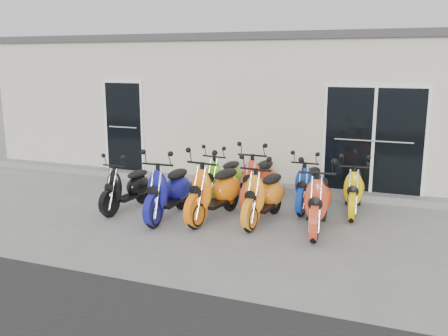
% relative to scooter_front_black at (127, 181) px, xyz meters
% --- Properties ---
extents(ground, '(80.00, 80.00, 0.00)m').
position_rel_scooter_front_black_xyz_m(ground, '(1.59, 0.33, -0.57)').
color(ground, gray).
rests_on(ground, ground).
extents(building, '(14.00, 6.00, 3.20)m').
position_rel_scooter_front_black_xyz_m(building, '(1.59, 5.53, 1.03)').
color(building, beige).
rests_on(building, ground).
extents(roof_cap, '(14.20, 6.20, 0.16)m').
position_rel_scooter_front_black_xyz_m(roof_cap, '(1.59, 5.53, 2.71)').
color(roof_cap, '#3F3F42').
rests_on(roof_cap, building).
extents(front_step, '(14.00, 0.40, 0.15)m').
position_rel_scooter_front_black_xyz_m(front_step, '(1.59, 2.35, -0.49)').
color(front_step, gray).
rests_on(front_step, ground).
extents(door_left, '(1.07, 0.08, 2.22)m').
position_rel_scooter_front_black_xyz_m(door_left, '(-1.61, 2.50, 0.69)').
color(door_left, black).
rests_on(door_left, front_step).
extents(door_right, '(2.02, 0.08, 2.22)m').
position_rel_scooter_front_black_xyz_m(door_right, '(4.19, 2.50, 0.69)').
color(door_right, black).
rests_on(door_right, front_step).
extents(scooter_front_black, '(0.70, 1.58, 1.14)m').
position_rel_scooter_front_black_xyz_m(scooter_front_black, '(0.00, 0.00, 0.00)').
color(scooter_front_black, black).
rests_on(scooter_front_black, ground).
extents(scooter_front_blue, '(0.71, 1.80, 1.31)m').
position_rel_scooter_front_black_xyz_m(scooter_front_blue, '(0.95, -0.15, 0.09)').
color(scooter_front_blue, navy).
rests_on(scooter_front_blue, ground).
extents(scooter_front_orange_a, '(0.92, 1.90, 1.35)m').
position_rel_scooter_front_black_xyz_m(scooter_front_orange_a, '(1.75, 0.08, 0.11)').
color(scooter_front_orange_a, orange).
rests_on(scooter_front_orange_a, ground).
extents(scooter_front_orange_b, '(0.78, 1.76, 1.26)m').
position_rel_scooter_front_black_xyz_m(scooter_front_orange_b, '(2.60, 0.23, 0.06)').
color(scooter_front_orange_b, orange).
rests_on(scooter_front_orange_b, ground).
extents(scooter_front_red, '(0.85, 1.85, 1.32)m').
position_rel_scooter_front_black_xyz_m(scooter_front_red, '(3.55, 0.15, 0.09)').
color(scooter_front_red, '#E54421').
rests_on(scooter_front_red, ground).
extents(scooter_back_green, '(0.78, 1.65, 1.17)m').
position_rel_scooter_front_black_xyz_m(scooter_back_green, '(1.41, 1.33, 0.02)').
color(scooter_back_green, '#6FDE0B').
rests_on(scooter_back_green, ground).
extents(scooter_back_red, '(0.67, 1.78, 1.31)m').
position_rel_scooter_front_black_xyz_m(scooter_back_red, '(2.19, 1.24, 0.09)').
color(scooter_back_red, red).
rests_on(scooter_back_red, ground).
extents(scooter_back_blue, '(0.62, 1.61, 1.18)m').
position_rel_scooter_front_black_xyz_m(scooter_back_blue, '(3.15, 1.33, 0.02)').
color(scooter_back_blue, '#0C349D').
rests_on(scooter_back_blue, ground).
extents(scooter_back_yellow, '(0.73, 1.65, 1.18)m').
position_rel_scooter_front_black_xyz_m(scooter_back_yellow, '(3.98, 1.33, 0.02)').
color(scooter_back_yellow, '#E4C306').
rests_on(scooter_back_yellow, ground).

